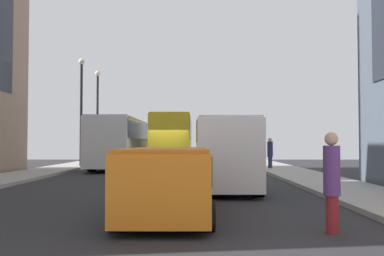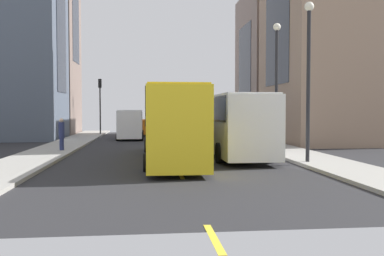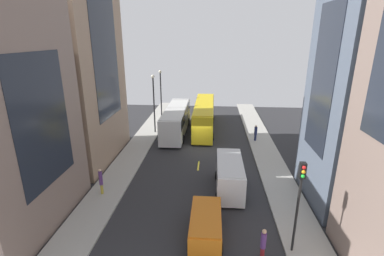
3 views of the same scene
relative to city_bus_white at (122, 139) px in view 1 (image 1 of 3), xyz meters
The scene contains 16 objects.
ground_plane 6.71m from the city_bus_white, 57.65° to the right, with size 41.09×41.09×0.00m, color #28282B.
sidewalk_west 6.83m from the city_bus_white, 124.28° to the right, with size 2.86×44.00×0.15m, color #9E9B93.
sidewalk_east 12.01m from the city_bus_white, 27.17° to the right, with size 2.86×44.00×0.15m, color #9E9B93.
lane_stripe_1 18.44m from the city_bus_white, 79.23° to the right, with size 0.16×2.00×0.01m, color yellow.
lane_stripe_2 10.40m from the city_bus_white, 70.37° to the right, with size 0.16×2.00×0.01m, color yellow.
lane_stripe_3 4.15m from the city_bus_white, 19.45° to the right, with size 0.16×2.00×0.01m, color yellow.
lane_stripe_4 8.21m from the city_bus_white, 64.52° to the left, with size 0.16×2.00×0.01m, color yellow.
lane_stripe_5 16.09m from the city_bus_white, 77.60° to the left, with size 0.16×2.00×0.01m, color yellow.
city_bus_white is the anchor object (origin of this frame).
streetcar_yellow 4.09m from the city_bus_white, 29.39° to the left, with size 2.70×13.31×3.59m.
delivery_van_white 15.25m from the city_bus_white, 66.08° to the right, with size 2.25×5.71×2.58m.
car_orange_0 20.24m from the city_bus_white, 77.34° to the right, with size 2.09×4.36×1.61m.
pedestrian_crossing_mid 10.20m from the city_bus_white, 13.92° to the right, with size 0.35×0.35×1.92m.
pedestrian_crossing_near 22.66m from the city_bus_white, 70.11° to the right, with size 0.32×0.32×1.94m.
streetlamp_near 6.03m from the city_bus_white, 120.68° to the left, with size 0.44×0.44×7.43m.
streetlamp_far 3.85m from the city_bus_white, behind, with size 0.44×0.44×7.44m.
Camera 1 is at (1.65, -24.05, 1.73)m, focal length 39.79 mm.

